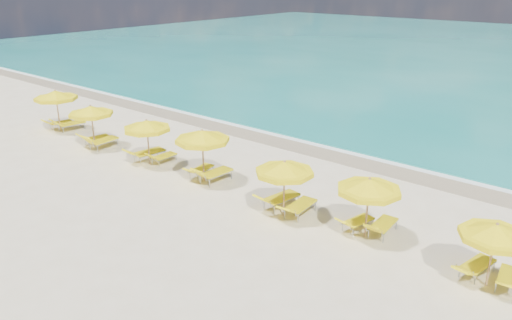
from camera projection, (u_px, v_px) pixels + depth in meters
The scene contains 25 objects.
ground_plane at pixel (233, 197), 20.43m from camera, with size 120.00×120.00×0.00m, color beige.
wet_sand_band at pixel (329, 151), 25.77m from camera, with size 120.00×2.60×0.01m, color tan.
foam_line at pixel (337, 147), 26.35m from camera, with size 120.00×1.20×0.03m, color white.
whitecap_near at pixel (328, 100), 36.28m from camera, with size 14.00×0.36×0.05m, color white.
umbrella_0 at pixel (56, 96), 28.47m from camera, with size 3.03×3.03×2.43m.
umbrella_1 at pixel (91, 111), 25.70m from camera, with size 2.94×2.94×2.29m.
umbrella_2 at pixel (147, 126), 23.32m from camera, with size 2.65×2.65×2.25m.
umbrella_3 at pixel (202, 137), 21.35m from camera, with size 2.70×2.70×2.40m.
umbrella_4 at pixel (284, 169), 18.24m from camera, with size 2.86×2.86×2.23m.
umbrella_5 at pixel (369, 186), 16.70m from camera, with size 2.52×2.52×2.23m.
umbrella_6 at pixel (496, 232), 14.02m from camera, with size 2.30×2.30×2.07m.
lounger_0_left at pixel (60, 125), 29.59m from camera, with size 0.81×1.74×0.69m.
lounger_0_right at pixel (71, 126), 29.15m from camera, with size 0.90×2.01×0.89m.
lounger_1_left at pixel (96, 140), 26.79m from camera, with size 0.84×1.75×0.77m.
lounger_1_right at pixel (103, 144), 26.13m from camera, with size 0.79×1.96×0.95m.
lounger_2_left at pixel (148, 155), 24.43m from camera, with size 0.92×2.11×0.83m.
lounger_2_right at pixel (164, 159), 24.10m from camera, with size 0.57×1.62×0.73m.
lounger_3_left at pixel (201, 172), 22.51m from camera, with size 0.81×1.75×0.69m.
lounger_3_right at pixel (215, 176), 21.89m from camera, with size 0.77×2.00×0.92m.
lounger_4_left at pixel (280, 202), 19.48m from camera, with size 0.96×2.08×0.83m.
lounger_4_right at pixel (300, 210), 18.83m from camera, with size 0.78×2.03×0.79m.
lounger_5_left at pixel (357, 225), 17.78m from camera, with size 0.84×1.69×0.70m.
lounger_5_right at pixel (382, 229), 17.45m from camera, with size 0.71×1.84×0.80m.
lounger_6_left at pixel (476, 269), 15.09m from camera, with size 0.89×1.83×0.63m.
lounger_6_right at pixel (507, 281), 14.51m from camera, with size 0.74×1.70×0.66m.
Camera 1 is at (12.62, -13.72, 8.57)m, focal length 35.00 mm.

